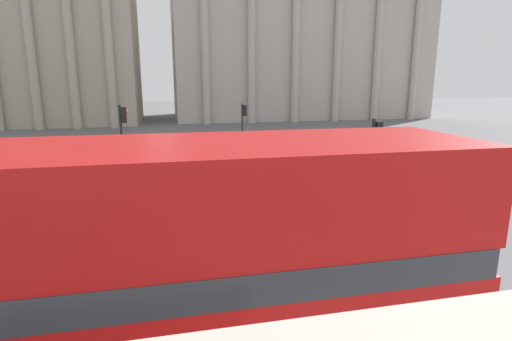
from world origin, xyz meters
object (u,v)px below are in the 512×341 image
object	(u,v)px
traffic_light_near	(373,159)
traffic_light_far	(243,123)
pedestrian_blue	(137,152)
plaza_building_left	(27,8)
traffic_light_mid	(123,136)
double_decker_bus	(144,270)
pedestrian_black	(171,172)
plaza_building_right	(296,41)

from	to	relation	value
traffic_light_near	traffic_light_far	world-z (taller)	traffic_light_near
traffic_light_far	pedestrian_blue	xyz separation A→B (m)	(-6.63, -2.11, -1.33)
plaza_building_left	traffic_light_mid	size ratio (longest dim) A/B	6.56
double_decker_bus	traffic_light_near	size ratio (longest dim) A/B	2.60
traffic_light_mid	pedestrian_blue	bearing A→B (deg)	87.47
plaza_building_left	traffic_light_near	world-z (taller)	plaza_building_left
traffic_light_near	pedestrian_blue	bearing A→B (deg)	125.65
plaza_building_left	pedestrian_blue	distance (m)	35.01
traffic_light_mid	pedestrian_black	world-z (taller)	traffic_light_mid
double_decker_bus	pedestrian_blue	world-z (taller)	double_decker_bus
traffic_light_far	pedestrian_blue	size ratio (longest dim) A/B	2.02
plaza_building_left	plaza_building_right	world-z (taller)	plaza_building_left
traffic_light_mid	traffic_light_near	bearing A→B (deg)	-38.85
plaza_building_left	traffic_light_far	distance (m)	35.97
traffic_light_far	pedestrian_blue	world-z (taller)	traffic_light_far
plaza_building_left	traffic_light_far	bearing A→B (deg)	-54.37
traffic_light_mid	traffic_light_far	bearing A→B (deg)	45.14
double_decker_bus	pedestrian_black	bearing A→B (deg)	93.19
plaza_building_right	pedestrian_blue	world-z (taller)	plaza_building_right
plaza_building_left	pedestrian_blue	world-z (taller)	plaza_building_left
plaza_building_left	traffic_light_near	distance (m)	48.21
plaza_building_left	traffic_light_near	size ratio (longest dim) A/B	6.82
double_decker_bus	pedestrian_blue	bearing A→B (deg)	99.74
traffic_light_near	pedestrian_black	xyz separation A→B (m)	(-6.57, 6.14, -1.47)
plaza_building_left	double_decker_bus	bearing A→B (deg)	-72.99
traffic_light_near	pedestrian_blue	world-z (taller)	traffic_light_near
pedestrian_blue	traffic_light_mid	bearing A→B (deg)	-90.15
plaza_building_left	pedestrian_black	distance (m)	40.51
pedestrian_black	pedestrian_blue	world-z (taller)	pedestrian_black
double_decker_bus	traffic_light_near	bearing A→B (deg)	46.81
traffic_light_near	traffic_light_far	size ratio (longest dim) A/B	1.07
plaza_building_right	pedestrian_black	size ratio (longest dim) A/B	19.04
plaza_building_right	traffic_light_far	bearing A→B (deg)	-113.74
plaza_building_right	pedestrian_blue	xyz separation A→B (m)	(-20.10, -32.74, -9.48)
plaza_building_left	plaza_building_right	distance (m)	33.67
pedestrian_black	traffic_light_near	bearing A→B (deg)	-170.11
pedestrian_blue	traffic_light_far	bearing A→B (deg)	20.01
plaza_building_right	pedestrian_blue	distance (m)	39.57
traffic_light_mid	traffic_light_far	xyz separation A→B (m)	(6.84, 6.88, -0.25)
plaza_building_left	traffic_light_near	xyz separation A→B (m)	(21.74, -41.69, -10.67)
plaza_building_left	pedestrian_black	world-z (taller)	plaza_building_left
traffic_light_near	traffic_light_mid	distance (m)	11.05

